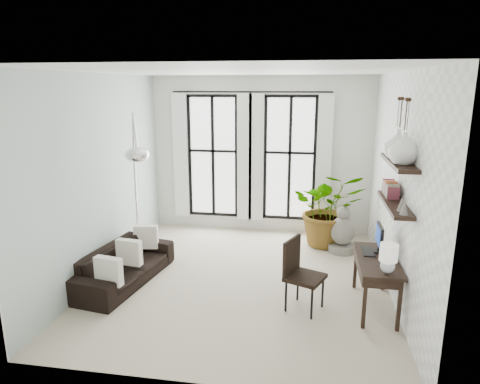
% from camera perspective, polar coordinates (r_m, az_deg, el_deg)
% --- Properties ---
extents(floor, '(5.00, 5.00, 0.00)m').
position_cam_1_polar(floor, '(6.95, 0.22, -11.55)').
color(floor, '#BDAF96').
rests_on(floor, ground).
extents(ceiling, '(5.00, 5.00, 0.00)m').
position_cam_1_polar(ceiling, '(6.28, 0.25, 15.84)').
color(ceiling, white).
rests_on(ceiling, wall_back).
extents(wall_left, '(0.00, 5.00, 5.00)m').
position_cam_1_polar(wall_left, '(7.13, -17.95, 1.99)').
color(wall_left, '#A9BDB5').
rests_on(wall_left, floor).
extents(wall_right, '(0.00, 5.00, 5.00)m').
position_cam_1_polar(wall_right, '(6.48, 20.30, 0.64)').
color(wall_right, white).
rests_on(wall_right, floor).
extents(wall_back, '(4.50, 0.00, 4.50)m').
position_cam_1_polar(wall_back, '(8.86, 2.77, 4.90)').
color(wall_back, white).
rests_on(wall_back, floor).
extents(windows, '(3.26, 0.13, 2.65)m').
position_cam_1_polar(windows, '(8.82, 1.42, 4.61)').
color(windows, white).
rests_on(windows, wall_back).
extents(wall_shelves, '(0.25, 1.30, 0.60)m').
position_cam_1_polar(wall_shelves, '(5.90, 20.04, 0.70)').
color(wall_shelves, black).
rests_on(wall_shelves, wall_right).
extents(sofa, '(1.05, 2.03, 0.56)m').
position_cam_1_polar(sofa, '(7.00, -15.20, -9.37)').
color(sofa, black).
rests_on(sofa, floor).
extents(throw_pillows, '(0.40, 1.52, 0.40)m').
position_cam_1_polar(throw_pillows, '(6.88, -14.55, -7.78)').
color(throw_pillows, beige).
rests_on(throw_pillows, sofa).
extents(plant, '(1.38, 1.22, 1.46)m').
position_cam_1_polar(plant, '(8.29, 11.69, -2.18)').
color(plant, '#2D7228').
rests_on(plant, floor).
extents(desk, '(0.52, 1.23, 1.12)m').
position_cam_1_polar(desk, '(6.09, 17.86, -8.96)').
color(desk, black).
rests_on(desk, floor).
extents(desk_chair, '(0.62, 0.62, 0.99)m').
position_cam_1_polar(desk_chair, '(5.96, 7.90, -10.21)').
color(desk_chair, black).
rests_on(desk_chair, floor).
extents(arc_lamp, '(0.77, 1.16, 2.62)m').
position_cam_1_polar(arc_lamp, '(6.88, -13.83, 5.15)').
color(arc_lamp, silver).
rests_on(arc_lamp, floor).
extents(buddha, '(0.49, 0.49, 0.88)m').
position_cam_1_polar(buddha, '(8.11, 13.49, -5.33)').
color(buddha, gray).
rests_on(buddha, floor).
extents(vase_a, '(0.37, 0.37, 0.38)m').
position_cam_1_polar(vase_a, '(5.53, 21.04, 5.45)').
color(vase_a, white).
rests_on(vase_a, shelf_upper).
extents(vase_b, '(0.37, 0.37, 0.38)m').
position_cam_1_polar(vase_b, '(5.92, 20.28, 6.02)').
color(vase_b, white).
rests_on(vase_b, shelf_upper).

